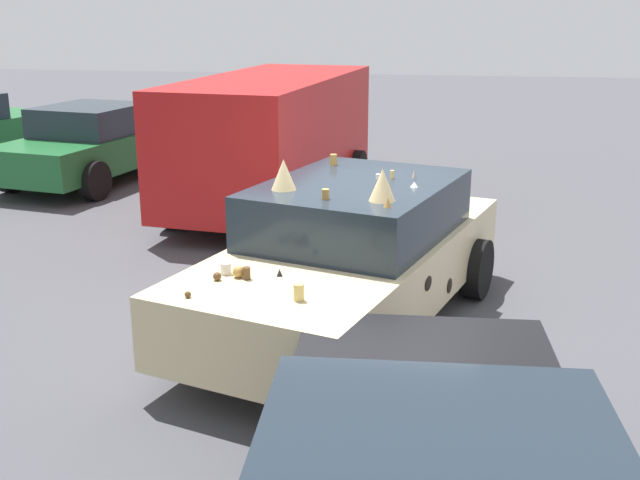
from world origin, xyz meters
name	(u,v)px	position (x,y,z in m)	size (l,w,h in m)	color
ground_plane	(349,326)	(0.00, 0.00, 0.00)	(60.00, 60.00, 0.00)	#47474C
art_car_decorated	(352,255)	(0.04, -0.01, 0.75)	(4.78, 3.02, 1.75)	beige
parked_van_far_right	(273,135)	(4.59, 1.81, 1.17)	(5.24, 2.65, 2.08)	#B21919
parked_sedan_row_back_far	(95,144)	(5.99, 5.48, 0.70)	(4.41, 2.52, 1.40)	#1E602D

